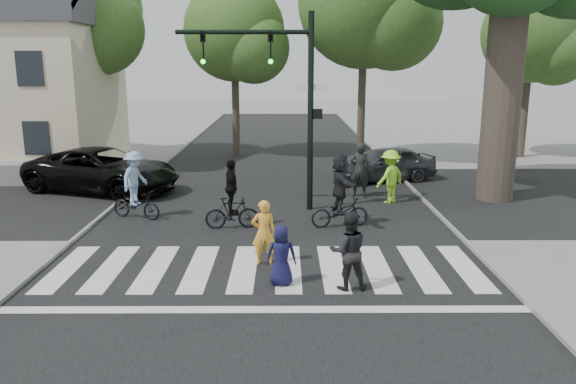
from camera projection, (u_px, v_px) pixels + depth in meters
name	position (u px, v px, depth m)	size (l,w,h in m)	color
ground	(265.00, 285.00, 11.68)	(120.00, 120.00, 0.00)	gray
road_stem	(271.00, 219.00, 16.55)	(10.00, 70.00, 0.01)	black
road_cross	(273.00, 196.00, 19.47)	(70.00, 10.00, 0.01)	black
curb_left	(99.00, 218.00, 16.52)	(0.10, 70.00, 0.10)	gray
curb_right	(442.00, 218.00, 16.56)	(0.10, 70.00, 0.10)	gray
crosswalk	(266.00, 273.00, 12.32)	(10.00, 3.85, 0.01)	silver
traffic_signal	(283.00, 84.00, 16.84)	(4.45, 0.29, 6.00)	black
bg_tree_1	(82.00, 14.00, 25.22)	(6.09, 5.80, 9.80)	brown
bg_tree_2	(239.00, 35.00, 26.56)	(5.04, 4.80, 8.40)	brown
bg_tree_3	(372.00, 7.00, 25.01)	(6.30, 6.00, 10.20)	brown
bg_tree_4	(538.00, 38.00, 26.17)	(4.83, 4.60, 8.15)	brown
house	(11.00, 80.00, 24.39)	(8.40, 8.10, 8.82)	beige
pedestrian_woman	(264.00, 232.00, 12.74)	(0.55, 0.36, 1.52)	gold
pedestrian_child	(281.00, 255.00, 11.57)	(0.63, 0.41, 1.29)	#14153D
pedestrian_adult	(349.00, 251.00, 11.32)	(0.79, 0.61, 1.62)	black
cyclist_left	(135.00, 190.00, 16.49)	(1.68, 1.18, 2.01)	black
cyclist_mid	(232.00, 201.00, 15.49)	(1.53, 0.94, 1.95)	black
cyclist_right	(340.00, 195.00, 15.62)	(1.72, 1.59, 2.08)	black
car_suv	(103.00, 170.00, 20.02)	(2.58, 5.60, 1.56)	black
car_grey	(385.00, 164.00, 21.83)	(1.60, 3.98, 1.35)	#323337
bystander_hivis	(390.00, 177.00, 18.37)	(1.13, 0.65, 1.76)	#A4FF2F
bystander_dark	(360.00, 170.00, 19.27)	(0.68, 0.44, 1.86)	black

